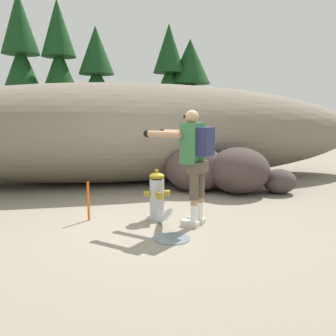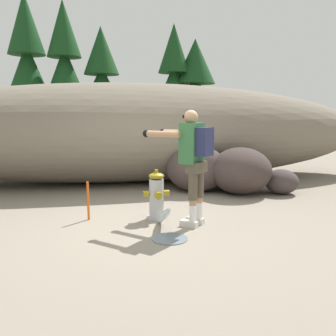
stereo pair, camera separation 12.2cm
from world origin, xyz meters
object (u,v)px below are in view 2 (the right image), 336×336
at_px(survey_stake, 88,201).
at_px(boulder_large, 196,168).
at_px(fire_hydrant, 157,196).
at_px(boulder_small, 282,182).
at_px(boulder_mid, 240,171).
at_px(utility_worker, 192,153).

bearing_deg(survey_stake, boulder_large, 36.55).
height_order(fire_hydrant, boulder_small, fire_hydrant).
bearing_deg(survey_stake, boulder_mid, 22.49).
bearing_deg(boulder_large, boulder_mid, -24.94).
xyz_separation_m(fire_hydrant, boulder_large, (1.18, 1.81, 0.14)).
bearing_deg(boulder_mid, boulder_large, 155.06).
xyz_separation_m(boulder_large, survey_stake, (-2.23, -1.65, -0.20)).
relative_size(fire_hydrant, boulder_large, 0.60).
height_order(boulder_mid, boulder_small, boulder_mid).
bearing_deg(boulder_small, utility_worker, -145.44).
distance_m(boulder_mid, survey_stake, 3.31).
height_order(fire_hydrant, boulder_mid, boulder_mid).
relative_size(boulder_small, survey_stake, 1.14).
xyz_separation_m(fire_hydrant, survey_stake, (-1.04, 0.16, -0.06)).
distance_m(boulder_small, survey_stake, 4.01).
bearing_deg(boulder_small, boulder_mid, 165.54).
xyz_separation_m(boulder_small, survey_stake, (-3.87, -1.05, 0.05)).
bearing_deg(survey_stake, utility_worker, -21.65).
distance_m(utility_worker, survey_stake, 1.77).
bearing_deg(fire_hydrant, utility_worker, -43.99).
xyz_separation_m(fire_hydrant, utility_worker, (0.45, -0.43, 0.70)).
xyz_separation_m(utility_worker, boulder_small, (2.39, 1.64, -0.81)).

